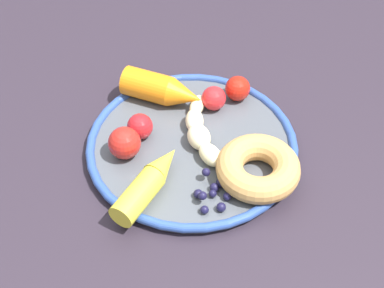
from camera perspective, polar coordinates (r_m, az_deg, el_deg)
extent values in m
cube|color=#28202A|center=(0.76, -0.32, -3.74)|extent=(1.08, 0.88, 0.03)
cube|color=black|center=(1.39, -18.38, 0.81)|extent=(0.05, 0.05, 0.70)
cube|color=black|center=(1.42, 12.91, 3.45)|extent=(0.05, 0.05, 0.70)
cylinder|color=#494E56|center=(0.77, 0.00, -0.30)|extent=(0.27, 0.27, 0.01)
torus|color=#2D4C96|center=(0.77, 0.00, 0.00)|extent=(0.28, 0.28, 0.01)
ellipsoid|color=#F7E9B3|center=(0.81, 0.50, 3.83)|extent=(0.04, 0.03, 0.02)
ellipsoid|color=#F7E9B3|center=(0.78, 0.25, 2.31)|extent=(0.04, 0.03, 0.02)
ellipsoid|color=#F7E9B3|center=(0.76, 0.69, 0.71)|extent=(0.05, 0.04, 0.03)
ellipsoid|color=#F7E9B3|center=(0.74, 1.86, -1.09)|extent=(0.05, 0.04, 0.02)
ellipsoid|color=#F7E9B3|center=(0.73, 3.68, -2.65)|extent=(0.04, 0.04, 0.02)
cylinder|color=orange|center=(0.82, -4.41, 5.80)|extent=(0.07, 0.08, 0.04)
cone|color=orange|center=(0.80, -0.64, 4.81)|extent=(0.06, 0.06, 0.04)
cylinder|color=yellow|center=(0.69, -5.42, -5.20)|extent=(0.08, 0.07, 0.03)
cone|color=yellow|center=(0.72, -2.70, -1.89)|extent=(0.06, 0.06, 0.03)
torus|color=tan|center=(0.72, 6.58, -2.39)|extent=(0.11, 0.11, 0.03)
sphere|color=#191638|center=(0.71, 3.53, -5.21)|extent=(0.01, 0.01, 0.01)
sphere|color=#191638|center=(0.71, 2.07, -4.95)|extent=(0.01, 0.01, 0.01)
sphere|color=#191638|center=(0.72, 2.83, -3.90)|extent=(0.01, 0.01, 0.01)
sphere|color=#191638|center=(0.71, 0.62, -4.97)|extent=(0.01, 0.01, 0.01)
sphere|color=#191638|center=(0.69, 2.92, -6.29)|extent=(0.01, 0.01, 0.01)
sphere|color=#191638|center=(0.71, 2.23, -4.34)|extent=(0.01, 0.01, 0.01)
sphere|color=#191638|center=(0.69, 1.25, -6.55)|extent=(0.01, 0.01, 0.01)
sphere|color=#191638|center=(0.72, 1.40, -2.82)|extent=(0.01, 0.01, 0.01)
sphere|color=#191638|center=(0.69, 1.06, -5.17)|extent=(0.01, 0.01, 0.01)
sphere|color=red|center=(0.75, -6.72, 0.10)|extent=(0.04, 0.04, 0.04)
sphere|color=red|center=(0.82, 4.55, 5.52)|extent=(0.04, 0.04, 0.04)
sphere|color=red|center=(0.81, 2.18, 4.56)|extent=(0.03, 0.03, 0.03)
sphere|color=red|center=(0.77, -5.19, 1.75)|extent=(0.04, 0.04, 0.04)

